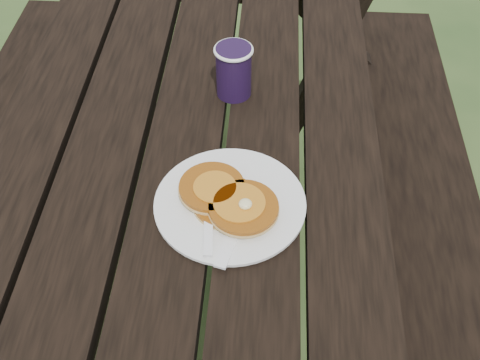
# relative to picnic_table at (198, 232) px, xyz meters

# --- Properties ---
(ground) EXTENTS (60.00, 60.00, 0.00)m
(ground) POSITION_rel_picnic_table_xyz_m (0.00, 0.00, -0.37)
(ground) COLOR #28401B
(ground) RESTS_ON ground
(picnic_table) EXTENTS (1.36, 1.80, 0.75)m
(picnic_table) POSITION_rel_picnic_table_xyz_m (0.00, 0.00, 0.00)
(picnic_table) COLOR black
(picnic_table) RESTS_ON ground
(plate) EXTENTS (0.28, 0.28, 0.01)m
(plate) POSITION_rel_picnic_table_xyz_m (0.10, -0.23, 0.39)
(plate) COLOR white
(plate) RESTS_ON picnic_table
(pancake_stack) EXTENTS (0.17, 0.16, 0.04)m
(pancake_stack) POSITION_rel_picnic_table_xyz_m (0.10, -0.24, 0.41)
(pancake_stack) COLOR #985111
(pancake_stack) RESTS_ON plate
(knife) EXTENTS (0.06, 0.18, 0.00)m
(knife) POSITION_rel_picnic_table_xyz_m (0.12, -0.28, 0.39)
(knife) COLOR white
(knife) RESTS_ON plate
(fork) EXTENTS (0.05, 0.16, 0.01)m
(fork) POSITION_rel_picnic_table_xyz_m (0.07, -0.30, 0.40)
(fork) COLOR white
(fork) RESTS_ON plate
(coffee_cup) EXTENTS (0.08, 0.08, 0.11)m
(coffee_cup) POSITION_rel_picnic_table_xyz_m (0.09, 0.08, 0.45)
(coffee_cup) COLOR black
(coffee_cup) RESTS_ON picnic_table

